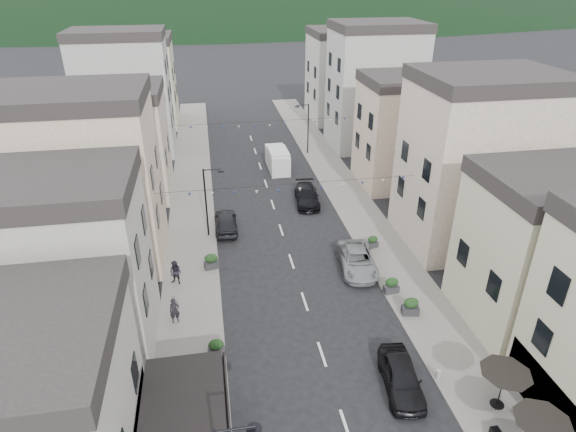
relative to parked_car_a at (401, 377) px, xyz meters
name	(u,v)px	position (x,y,z in m)	size (l,w,h in m)	color
sidewalk_left	(192,205)	(-11.02, 24.12, -0.72)	(4.00, 76.00, 0.12)	slate
sidewalk_right	(347,194)	(3.98, 24.12, -0.72)	(4.00, 76.00, 0.12)	slate
hill_backdrop	(207,5)	(-3.52, 292.12, -0.78)	(640.00, 360.00, 70.00)	black
boutique_awning	(189,421)	(-10.77, -2.88, 2.34)	(3.77, 7.50, 3.28)	black
buildings_row_left	(113,128)	(-18.02, 29.87, 5.34)	(10.20, 54.16, 14.00)	#ABA59C
buildings_row_right	(403,115)	(10.98, 28.72, 5.54)	(10.20, 54.16, 14.50)	beige
cafe_terrace	(541,425)	(4.18, -5.08, 1.58)	(2.50, 8.10, 2.53)	black
streetlamp_left_far	(209,196)	(-9.34, 18.12, 2.92)	(1.70, 0.56, 6.00)	black
streetlamp_right_far	(306,124)	(2.30, 36.12, 2.92)	(1.70, 0.56, 6.00)	black
bollards	(349,429)	(-3.52, -2.38, -0.36)	(11.66, 10.26, 0.60)	gray
bunting_near	(289,188)	(-3.52, 14.12, 4.88)	(19.00, 0.28, 0.62)	black
bunting_far	(262,125)	(-3.52, 30.12, 4.88)	(19.00, 0.28, 0.62)	black
parked_car_a	(401,377)	(0.00, 0.00, 0.00)	(1.84, 4.57, 1.56)	black
parked_car_b	(352,259)	(0.78, 11.67, -0.10)	(1.44, 4.12, 1.36)	#303032
parked_car_c	(357,260)	(1.08, 11.33, -0.03)	(2.48, 5.39, 1.50)	gray
parked_car_d	(307,196)	(-0.27, 22.91, -0.03)	(2.09, 5.14, 1.49)	black
parked_car_e	(226,222)	(-8.12, 18.94, 0.02)	(1.87, 4.66, 1.59)	black
delivery_van	(278,159)	(-1.72, 31.79, 0.43)	(2.11, 5.16, 2.46)	silver
pedestrian_a	(175,311)	(-11.94, 7.33, 0.21)	(0.63, 0.41, 1.73)	black
pedestrian_b	(176,273)	(-12.01, 11.52, 0.25)	(0.89, 0.69, 1.83)	black
planter_la	(216,348)	(-9.52, 3.96, -0.12)	(1.05, 0.65, 1.11)	#303033
planter_lb	(211,261)	(-9.52, 13.10, -0.08)	(1.17, 0.82, 1.18)	#2C2C2E
planter_ra	(411,306)	(2.85, 5.58, -0.07)	(1.18, 0.80, 1.22)	#2B2B2D
planter_rb	(391,285)	(2.48, 8.00, -0.10)	(1.07, 0.66, 1.14)	#313134
planter_rc	(373,242)	(3.15, 13.92, -0.17)	(0.99, 0.71, 1.00)	#303033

